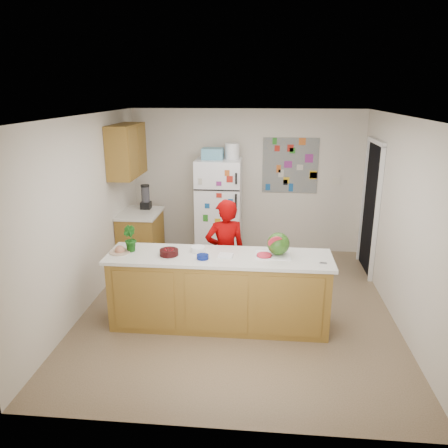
# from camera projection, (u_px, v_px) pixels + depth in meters

# --- Properties ---
(floor) EXTENTS (4.00, 4.50, 0.02)m
(floor) POSITION_uv_depth(u_px,v_px,m) (238.00, 307.00, 5.91)
(floor) COLOR brown
(floor) RESTS_ON ground
(wall_back) EXTENTS (4.00, 0.02, 2.50)m
(wall_back) POSITION_uv_depth(u_px,v_px,m) (246.00, 182.00, 7.69)
(wall_back) COLOR beige
(wall_back) RESTS_ON ground
(wall_left) EXTENTS (0.02, 4.50, 2.50)m
(wall_left) POSITION_uv_depth(u_px,v_px,m) (86.00, 213.00, 5.71)
(wall_left) COLOR beige
(wall_left) RESTS_ON ground
(wall_right) EXTENTS (0.02, 4.50, 2.50)m
(wall_right) POSITION_uv_depth(u_px,v_px,m) (402.00, 222.00, 5.36)
(wall_right) COLOR beige
(wall_right) RESTS_ON ground
(ceiling) EXTENTS (4.00, 4.50, 0.02)m
(ceiling) POSITION_uv_depth(u_px,v_px,m) (240.00, 115.00, 5.17)
(ceiling) COLOR white
(ceiling) RESTS_ON wall_back
(doorway) EXTENTS (0.03, 0.85, 2.04)m
(doorway) POSITION_uv_depth(u_px,v_px,m) (371.00, 209.00, 6.81)
(doorway) COLOR black
(doorway) RESTS_ON ground
(peninsula_base) EXTENTS (2.60, 0.62, 0.88)m
(peninsula_base) POSITION_uv_depth(u_px,v_px,m) (219.00, 292.00, 5.32)
(peninsula_base) COLOR brown
(peninsula_base) RESTS_ON floor
(peninsula_top) EXTENTS (2.68, 0.70, 0.04)m
(peninsula_top) POSITION_uv_depth(u_px,v_px,m) (219.00, 257.00, 5.18)
(peninsula_top) COLOR silver
(peninsula_top) RESTS_ON peninsula_base
(side_counter_base) EXTENTS (0.60, 0.80, 0.86)m
(side_counter_base) POSITION_uv_depth(u_px,v_px,m) (141.00, 240.00, 7.21)
(side_counter_base) COLOR brown
(side_counter_base) RESTS_ON floor
(side_counter_top) EXTENTS (0.64, 0.84, 0.04)m
(side_counter_top) POSITION_uv_depth(u_px,v_px,m) (140.00, 213.00, 7.08)
(side_counter_top) COLOR silver
(side_counter_top) RESTS_ON side_counter_base
(upper_cabinets) EXTENTS (0.35, 1.00, 0.80)m
(upper_cabinets) POSITION_uv_depth(u_px,v_px,m) (127.00, 151.00, 6.74)
(upper_cabinets) COLOR brown
(upper_cabinets) RESTS_ON wall_left
(refrigerator) EXTENTS (0.75, 0.70, 1.70)m
(refrigerator) POSITION_uv_depth(u_px,v_px,m) (219.00, 209.00, 7.48)
(refrigerator) COLOR silver
(refrigerator) RESTS_ON floor
(fridge_top_bin) EXTENTS (0.35, 0.28, 0.18)m
(fridge_top_bin) POSITION_uv_depth(u_px,v_px,m) (213.00, 154.00, 7.22)
(fridge_top_bin) COLOR #5999B2
(fridge_top_bin) RESTS_ON refrigerator
(photo_collage) EXTENTS (0.95, 0.01, 0.95)m
(photo_collage) POSITION_uv_depth(u_px,v_px,m) (290.00, 166.00, 7.51)
(photo_collage) COLOR slate
(photo_collage) RESTS_ON wall_back
(person) EXTENTS (0.62, 0.50, 1.47)m
(person) POSITION_uv_depth(u_px,v_px,m) (225.00, 253.00, 5.75)
(person) COLOR #740000
(person) RESTS_ON floor
(blender_appliance) EXTENTS (0.13, 0.13, 0.38)m
(blender_appliance) POSITION_uv_depth(u_px,v_px,m) (146.00, 198.00, 7.23)
(blender_appliance) COLOR black
(blender_appliance) RESTS_ON side_counter_top
(cutting_board) EXTENTS (0.41, 0.31, 0.01)m
(cutting_board) POSITION_uv_depth(u_px,v_px,m) (273.00, 255.00, 5.16)
(cutting_board) COLOR white
(cutting_board) RESTS_ON peninsula_top
(watermelon) EXTENTS (0.27, 0.27, 0.27)m
(watermelon) POSITION_uv_depth(u_px,v_px,m) (278.00, 244.00, 5.14)
(watermelon) COLOR #27631B
(watermelon) RESTS_ON cutting_board
(watermelon_slice) EXTENTS (0.17, 0.17, 0.02)m
(watermelon_slice) POSITION_uv_depth(u_px,v_px,m) (264.00, 255.00, 5.12)
(watermelon_slice) COLOR red
(watermelon_slice) RESTS_ON cutting_board
(cherry_bowl) EXTENTS (0.29, 0.29, 0.07)m
(cherry_bowl) POSITION_uv_depth(u_px,v_px,m) (169.00, 252.00, 5.17)
(cherry_bowl) COLOR black
(cherry_bowl) RESTS_ON peninsula_top
(white_bowl) EXTENTS (0.21, 0.21, 0.06)m
(white_bowl) POSITION_uv_depth(u_px,v_px,m) (198.00, 249.00, 5.30)
(white_bowl) COLOR white
(white_bowl) RESTS_ON peninsula_top
(cobalt_bowl) EXTENTS (0.17, 0.17, 0.05)m
(cobalt_bowl) POSITION_uv_depth(u_px,v_px,m) (203.00, 257.00, 5.06)
(cobalt_bowl) COLOR #06145C
(cobalt_bowl) RESTS_ON peninsula_top
(plate) EXTENTS (0.31, 0.31, 0.02)m
(plate) POSITION_uv_depth(u_px,v_px,m) (120.00, 252.00, 5.26)
(plate) COLOR #C6B299
(plate) RESTS_ON peninsula_top
(paper_towel) EXTENTS (0.18, 0.17, 0.02)m
(paper_towel) POSITION_uv_depth(u_px,v_px,m) (226.00, 255.00, 5.15)
(paper_towel) COLOR white
(paper_towel) RESTS_ON peninsula_top
(keys) EXTENTS (0.08, 0.04, 0.01)m
(keys) POSITION_uv_depth(u_px,v_px,m) (323.00, 263.00, 4.93)
(keys) COLOR gray
(keys) RESTS_ON peninsula_top
(potted_plant) EXTENTS (0.22, 0.21, 0.31)m
(potted_plant) POSITION_uv_depth(u_px,v_px,m) (130.00, 239.00, 5.27)
(potted_plant) COLOR #113F0C
(potted_plant) RESTS_ON peninsula_top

